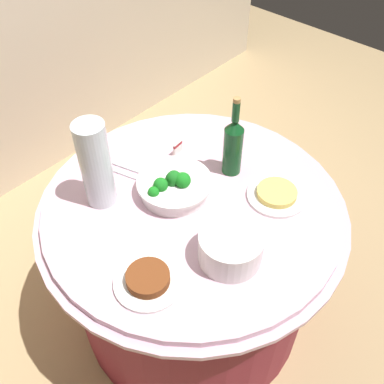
% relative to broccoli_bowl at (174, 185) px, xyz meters
% --- Properties ---
extents(ground_plane, '(6.00, 6.00, 0.00)m').
position_rel_broccoli_bowl_xyz_m(ground_plane, '(0.01, -0.08, -0.78)').
color(ground_plane, tan).
extents(buffet_table, '(1.16, 1.16, 0.74)m').
position_rel_broccoli_bowl_xyz_m(buffet_table, '(0.01, -0.08, -0.41)').
color(buffet_table, maroon).
rests_on(buffet_table, ground_plane).
extents(broccoli_bowl, '(0.28, 0.28, 0.11)m').
position_rel_broccoli_bowl_xyz_m(broccoli_bowl, '(0.00, 0.00, 0.00)').
color(broccoli_bowl, white).
rests_on(broccoli_bowl, buffet_table).
extents(plate_stack, '(0.21, 0.21, 0.11)m').
position_rel_broccoli_bowl_xyz_m(plate_stack, '(-0.09, -0.34, 0.01)').
color(plate_stack, white).
rests_on(plate_stack, buffet_table).
extents(wine_bottle, '(0.07, 0.07, 0.34)m').
position_rel_broccoli_bowl_xyz_m(wine_bottle, '(0.24, -0.08, 0.09)').
color(wine_bottle, '#10451C').
rests_on(wine_bottle, buffet_table).
extents(decorative_fruit_vase, '(0.11, 0.11, 0.34)m').
position_rel_broccoli_bowl_xyz_m(decorative_fruit_vase, '(-0.20, 0.18, 0.11)').
color(decorative_fruit_vase, silver).
rests_on(decorative_fruit_vase, buffet_table).
extents(serving_tongs, '(0.09, 0.17, 0.01)m').
position_rel_broccoli_bowl_xyz_m(serving_tongs, '(-0.06, 0.25, -0.04)').
color(serving_tongs, silver).
rests_on(serving_tongs, buffet_table).
extents(food_plate_noodles, '(0.22, 0.22, 0.03)m').
position_rel_broccoli_bowl_xyz_m(food_plate_noodles, '(0.24, -0.29, -0.03)').
color(food_plate_noodles, white).
rests_on(food_plate_noodles, buffet_table).
extents(food_plate_stir_fry, '(0.22, 0.22, 0.04)m').
position_rel_broccoli_bowl_xyz_m(food_plate_stir_fry, '(-0.34, -0.21, -0.02)').
color(food_plate_stir_fry, white).
rests_on(food_plate_stir_fry, buffet_table).
extents(label_placard_front, '(0.05, 0.03, 0.05)m').
position_rel_broccoli_bowl_xyz_m(label_placard_front, '(0.46, 0.07, -0.01)').
color(label_placard_front, white).
rests_on(label_placard_front, buffet_table).
extents(label_placard_mid, '(0.05, 0.01, 0.05)m').
position_rel_broccoli_bowl_xyz_m(label_placard_mid, '(0.17, 0.15, -0.01)').
color(label_placard_mid, white).
rests_on(label_placard_mid, buffet_table).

